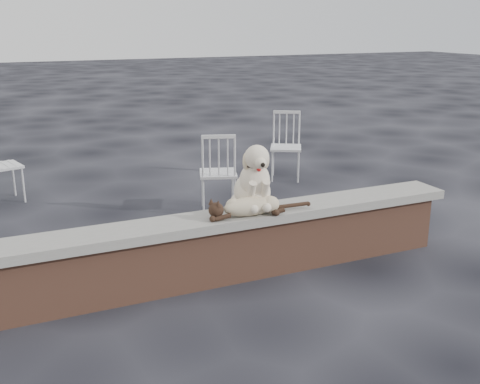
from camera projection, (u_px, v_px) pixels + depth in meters
name	position (u px, v px, depth m)	size (l,w,h in m)	color
ground	(124.00, 298.00, 4.62)	(60.00, 60.00, 0.00)	black
brick_wall	(122.00, 269.00, 4.55)	(6.00, 0.30, 0.50)	brown
capstone	(120.00, 235.00, 4.46)	(6.20, 0.40, 0.08)	slate
dog	(252.00, 175.00, 4.87)	(0.39, 0.52, 0.60)	beige
cat	(251.00, 205.00, 4.77)	(1.09, 0.26, 0.19)	tan
chair_d	(286.00, 146.00, 7.96)	(0.56, 0.56, 0.94)	silver
chair_e	(1.00, 165.00, 6.94)	(0.56, 0.56, 0.94)	silver
chair_c	(218.00, 172.00, 6.62)	(0.56, 0.56, 0.94)	silver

